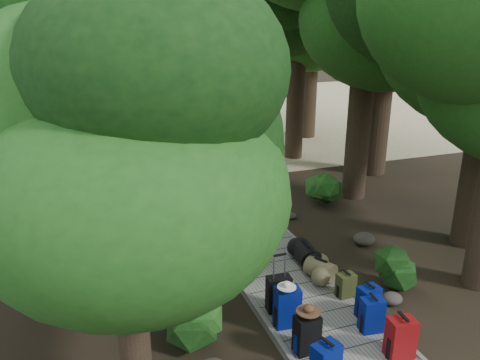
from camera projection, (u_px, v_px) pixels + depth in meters
name	position (u px, v px, depth m)	size (l,w,h in m)	color
ground	(256.00, 247.00, 11.07)	(120.00, 120.00, 0.00)	black
sand_beach	(147.00, 119.00, 25.32)	(40.00, 22.00, 0.02)	#CCBF8A
boardwalk	(241.00, 228.00, 11.94)	(2.00, 12.00, 0.12)	gray
backpack_left_b	(307.00, 332.00, 7.30)	(0.38, 0.27, 0.71)	black
backpack_left_c	(287.00, 305.00, 7.94)	(0.42, 0.30, 0.78)	navy
backpack_right_a	(401.00, 336.00, 7.19)	(0.41, 0.29, 0.73)	maroon
backpack_right_b	(372.00, 313.00, 7.80)	(0.37, 0.26, 0.66)	navy
backpack_right_c	(368.00, 300.00, 8.19)	(0.37, 0.26, 0.64)	navy
backpack_right_d	(346.00, 284.00, 8.82)	(0.33, 0.24, 0.51)	#3A431C
duffel_right_khaki	(320.00, 269.00, 9.46)	(0.39, 0.59, 0.39)	brown
duffel_right_black	(305.00, 254.00, 10.03)	(0.44, 0.70, 0.44)	black
suitcase_on_boardwalk	(279.00, 294.00, 8.36)	(0.43, 0.24, 0.67)	black
lone_suitcase_on_sand	(188.00, 151.00, 17.97)	(0.40, 0.23, 0.62)	black
hat_brown	(309.00, 308.00, 7.20)	(0.38, 0.38, 0.11)	#51351E
hat_white	(287.00, 284.00, 7.72)	(0.32, 0.32, 0.11)	silver
kayak	(105.00, 146.00, 19.42)	(0.63, 2.90, 0.29)	#A5220E
sun_lounger	(236.00, 135.00, 20.56)	(0.60, 1.85, 0.60)	silver
tree_right_c	(367.00, 28.00, 12.69)	(5.66, 5.66, 9.80)	black
tree_right_e	(298.00, 28.00, 16.79)	(5.36, 5.36, 9.65)	black
tree_right_f	(312.00, 9.00, 19.81)	(6.20, 6.20, 11.07)	black
tree_left_a	(122.00, 200.00, 5.59)	(3.66, 3.66, 6.10)	black
tree_left_b	(11.00, 73.00, 7.69)	(4.73, 4.73, 8.52)	black
tree_left_c	(72.00, 50.00, 10.77)	(5.10, 5.10, 8.87)	black
tree_back_a	(121.00, 41.00, 23.25)	(4.77, 4.77, 8.26)	black
tree_back_b	(179.00, 16.00, 23.64)	(5.93, 5.93, 10.59)	black
tree_back_c	(231.00, 27.00, 25.39)	(5.26, 5.26, 9.46)	black
tree_back_d	(22.00, 37.00, 21.34)	(5.26, 5.26, 8.77)	black
palm_right_a	(267.00, 64.00, 16.04)	(4.32, 4.32, 7.37)	#163E11
palm_right_b	(267.00, 47.00, 20.98)	(4.09, 4.09, 7.90)	#163E11
palm_right_c	(208.00, 52.00, 21.25)	(4.69, 4.69, 7.46)	#163E11
palm_left_a	(28.00, 86.00, 14.36)	(3.99, 3.99, 6.34)	#163E11
rock_left_b	(182.00, 317.00, 8.31)	(0.32, 0.29, 0.18)	#4C473F
rock_left_c	(176.00, 252.00, 10.55)	(0.45, 0.41, 0.25)	#4C473F
rock_left_d	(131.00, 217.00, 12.60)	(0.26, 0.23, 0.14)	#4C473F
rock_right_a	(392.00, 299.00, 8.83)	(0.40, 0.36, 0.22)	#4C473F
rock_right_b	(364.00, 239.00, 11.15)	(0.54, 0.48, 0.29)	#4C473F
rock_right_c	(291.00, 216.00, 12.64)	(0.29, 0.26, 0.16)	#4C473F
rock_right_d	(274.00, 174.00, 15.72)	(0.64, 0.58, 0.35)	#4C473F
shrub_left_a	(197.00, 315.00, 7.77)	(0.99, 0.99, 0.89)	#1D4F17
shrub_left_b	(174.00, 232.00, 10.89)	(0.95, 0.95, 0.85)	#1D4F17
shrub_left_c	(123.00, 178.00, 14.32)	(1.12, 1.12, 1.01)	#1D4F17
shrub_right_a	(394.00, 272.00, 9.08)	(0.98, 0.98, 0.89)	#1D4F17
shrub_right_b	(325.00, 189.00, 13.43)	(1.12, 1.12, 1.01)	#1D4F17
shrub_right_c	(257.00, 163.00, 16.39)	(0.82, 0.82, 0.73)	#1D4F17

